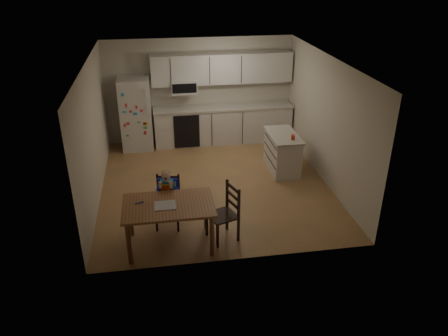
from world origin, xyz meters
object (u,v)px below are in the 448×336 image
at_px(refrigerator, 136,114).
at_px(chair_booster, 168,192).
at_px(chair_side, 228,209).
at_px(dining_table, 169,210).
at_px(kitchen_island, 282,152).
at_px(red_cup, 293,137).

bearing_deg(refrigerator, chair_booster, -80.75).
bearing_deg(refrigerator, chair_side, -69.57).
bearing_deg(chair_side, dining_table, -104.50).
distance_m(kitchen_island, red_cup, 0.57).
relative_size(kitchen_island, chair_side, 1.18).
distance_m(dining_table, chair_side, 0.95).
height_order(refrigerator, chair_booster, refrigerator).
xyz_separation_m(refrigerator, kitchen_island, (3.07, -1.76, -0.43)).
bearing_deg(red_cup, refrigerator, 146.94).
height_order(dining_table, chair_side, chair_side).
xyz_separation_m(kitchen_island, chair_booster, (-2.50, -1.74, 0.22)).
height_order(red_cup, chair_booster, chair_booster).
xyz_separation_m(kitchen_island, chair_side, (-1.57, -2.27, 0.12)).
relative_size(kitchen_island, dining_table, 0.80).
bearing_deg(dining_table, red_cup, 38.06).
relative_size(chair_booster, chair_side, 1.11).
xyz_separation_m(chair_booster, chair_side, (0.93, -0.53, -0.10)).
distance_m(kitchen_island, dining_table, 3.45).
bearing_deg(dining_table, kitchen_island, 43.18).
height_order(refrigerator, chair_side, refrigerator).
distance_m(kitchen_island, chair_booster, 3.05).
height_order(refrigerator, dining_table, refrigerator).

